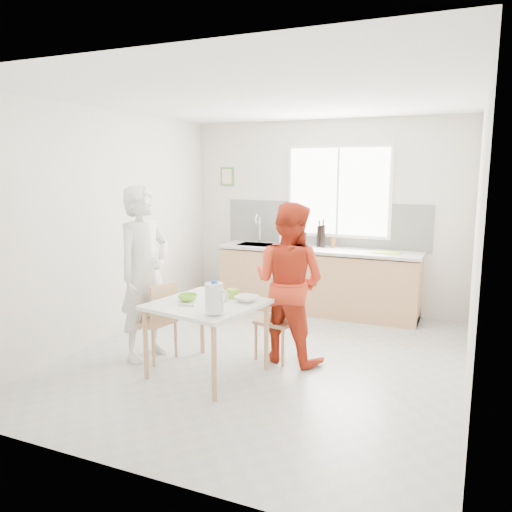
{
  "coord_description": "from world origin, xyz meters",
  "views": [
    {
      "loc": [
        1.94,
        -4.72,
        2.02
      ],
      "look_at": [
        -0.19,
        0.2,
        1.08
      ],
      "focal_mm": 35.0,
      "sensor_mm": 36.0,
      "label": 1
    }
  ],
  "objects_px": {
    "chair_left": "(157,318)",
    "milk_jug": "(215,298)",
    "bowl_white": "(247,299)",
    "person_red": "(289,283)",
    "person_white": "(145,273)",
    "bowl_green": "(188,298)",
    "chair_far": "(281,315)",
    "wine_bottle_a": "(323,236)",
    "dining_table": "(207,310)",
    "wine_bottle_b": "(319,236)"
  },
  "relations": [
    {
      "from": "chair_left",
      "to": "chair_far",
      "type": "relative_size",
      "value": 1.01
    },
    {
      "from": "chair_left",
      "to": "bowl_white",
      "type": "bearing_deg",
      "value": 104.23
    },
    {
      "from": "wine_bottle_a",
      "to": "chair_far",
      "type": "bearing_deg",
      "value": -87.18
    },
    {
      "from": "bowl_green",
      "to": "bowl_white",
      "type": "xyz_separation_m",
      "value": [
        0.55,
        0.2,
        -0.0
      ]
    },
    {
      "from": "milk_jug",
      "to": "wine_bottle_a",
      "type": "bearing_deg",
      "value": 98.06
    },
    {
      "from": "person_red",
      "to": "bowl_white",
      "type": "relative_size",
      "value": 7.56
    },
    {
      "from": "person_red",
      "to": "wine_bottle_a",
      "type": "distance_m",
      "value": 2.01
    },
    {
      "from": "bowl_green",
      "to": "person_white",
      "type": "bearing_deg",
      "value": 165.07
    },
    {
      "from": "milk_jug",
      "to": "dining_table",
      "type": "bearing_deg",
      "value": 139.28
    },
    {
      "from": "chair_far",
      "to": "person_white",
      "type": "height_order",
      "value": "person_white"
    },
    {
      "from": "chair_left",
      "to": "chair_far",
      "type": "bearing_deg",
      "value": 128.15
    },
    {
      "from": "dining_table",
      "to": "bowl_white",
      "type": "distance_m",
      "value": 0.4
    },
    {
      "from": "chair_left",
      "to": "wine_bottle_b",
      "type": "distance_m",
      "value": 2.84
    },
    {
      "from": "chair_far",
      "to": "person_white",
      "type": "relative_size",
      "value": 0.45
    },
    {
      "from": "dining_table",
      "to": "bowl_green",
      "type": "bearing_deg",
      "value": -176.46
    },
    {
      "from": "person_white",
      "to": "bowl_green",
      "type": "distance_m",
      "value": 0.67
    },
    {
      "from": "person_white",
      "to": "bowl_white",
      "type": "bearing_deg",
      "value": -77.69
    },
    {
      "from": "chair_far",
      "to": "wine_bottle_b",
      "type": "bearing_deg",
      "value": 105.2
    },
    {
      "from": "bowl_green",
      "to": "bowl_white",
      "type": "bearing_deg",
      "value": 20.46
    },
    {
      "from": "dining_table",
      "to": "chair_far",
      "type": "bearing_deg",
      "value": 56.22
    },
    {
      "from": "milk_jug",
      "to": "person_red",
      "type": "bearing_deg",
      "value": 82.67
    },
    {
      "from": "person_red",
      "to": "milk_jug",
      "type": "xyz_separation_m",
      "value": [
        -0.33,
        -1.03,
        0.05
      ]
    },
    {
      "from": "bowl_green",
      "to": "milk_jug",
      "type": "xyz_separation_m",
      "value": [
        0.47,
        -0.32,
        0.13
      ]
    },
    {
      "from": "bowl_green",
      "to": "milk_jug",
      "type": "bearing_deg",
      "value": -34.11
    },
    {
      "from": "person_red",
      "to": "chair_far",
      "type": "bearing_deg",
      "value": -10.68
    },
    {
      "from": "chair_left",
      "to": "milk_jug",
      "type": "distance_m",
      "value": 1.13
    },
    {
      "from": "chair_far",
      "to": "wine_bottle_b",
      "type": "distance_m",
      "value": 2.08
    },
    {
      "from": "dining_table",
      "to": "bowl_green",
      "type": "relative_size",
      "value": 5.72
    },
    {
      "from": "person_red",
      "to": "bowl_white",
      "type": "xyz_separation_m",
      "value": [
        -0.26,
        -0.5,
        -0.08
      ]
    },
    {
      "from": "chair_left",
      "to": "person_white",
      "type": "height_order",
      "value": "person_white"
    },
    {
      "from": "chair_far",
      "to": "bowl_white",
      "type": "xyz_separation_m",
      "value": [
        -0.15,
        -0.55,
        0.3
      ]
    },
    {
      "from": "chair_far",
      "to": "person_red",
      "type": "xyz_separation_m",
      "value": [
        0.11,
        -0.04,
        0.38
      ]
    },
    {
      "from": "chair_left",
      "to": "bowl_white",
      "type": "relative_size",
      "value": 3.8
    },
    {
      "from": "dining_table",
      "to": "person_white",
      "type": "height_order",
      "value": "person_white"
    },
    {
      "from": "chair_left",
      "to": "person_white",
      "type": "distance_m",
      "value": 0.49
    },
    {
      "from": "wine_bottle_b",
      "to": "wine_bottle_a",
      "type": "bearing_deg",
      "value": -27.62
    },
    {
      "from": "person_red",
      "to": "wine_bottle_b",
      "type": "bearing_deg",
      "value": -71.91
    },
    {
      "from": "dining_table",
      "to": "bowl_green",
      "type": "xyz_separation_m",
      "value": [
        -0.21,
        -0.01,
        0.11
      ]
    },
    {
      "from": "person_white",
      "to": "wine_bottle_b",
      "type": "relative_size",
      "value": 6.16
    },
    {
      "from": "dining_table",
      "to": "chair_left",
      "type": "distance_m",
      "value": 0.71
    },
    {
      "from": "person_red",
      "to": "wine_bottle_a",
      "type": "relative_size",
      "value": 5.27
    },
    {
      "from": "person_red",
      "to": "bowl_green",
      "type": "relative_size",
      "value": 8.65
    },
    {
      "from": "person_red",
      "to": "milk_jug",
      "type": "height_order",
      "value": "person_red"
    },
    {
      "from": "dining_table",
      "to": "person_white",
      "type": "relative_size",
      "value": 0.6
    },
    {
      "from": "bowl_green",
      "to": "wine_bottle_a",
      "type": "bearing_deg",
      "value": 77.39
    },
    {
      "from": "milk_jug",
      "to": "wine_bottle_a",
      "type": "relative_size",
      "value": 0.91
    },
    {
      "from": "dining_table",
      "to": "milk_jug",
      "type": "bearing_deg",
      "value": -51.22
    },
    {
      "from": "bowl_green",
      "to": "wine_bottle_a",
      "type": "relative_size",
      "value": 0.61
    },
    {
      "from": "chair_left",
      "to": "person_red",
      "type": "xyz_separation_m",
      "value": [
        1.27,
        0.57,
        0.38
      ]
    },
    {
      "from": "bowl_green",
      "to": "bowl_white",
      "type": "height_order",
      "value": "bowl_green"
    }
  ]
}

